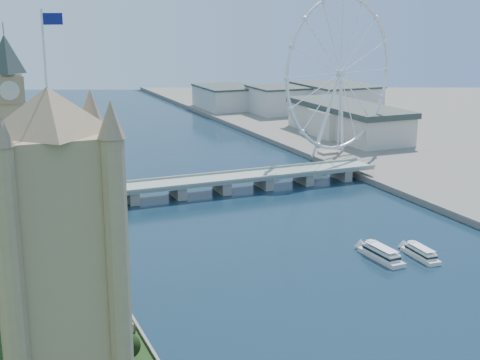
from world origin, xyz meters
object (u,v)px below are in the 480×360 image
victoria_tower (61,283)px  tour_boat_far (420,258)px  london_eye (340,74)px  tour_boat_near (381,259)px

victoria_tower → tour_boat_far: victoria_tower is taller
victoria_tower → tour_boat_far: 210.64m
london_eye → tour_boat_near: london_eye is taller
london_eye → victoria_tower: bearing=-130.4°
tour_boat_far → tour_boat_near: bearing=166.3°
london_eye → tour_boat_far: size_ratio=4.57×
victoria_tower → tour_boat_near: 197.89m
tour_boat_near → tour_boat_far: bearing=-19.0°
victoria_tower → london_eye: 393.99m
london_eye → tour_boat_far: 227.37m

